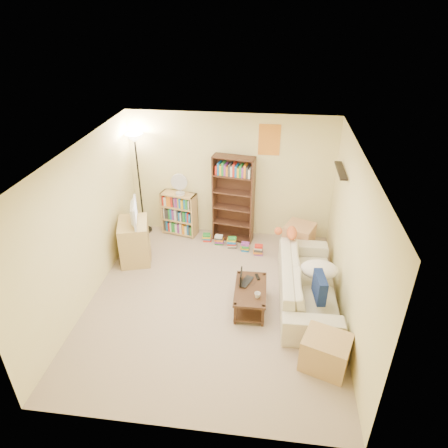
# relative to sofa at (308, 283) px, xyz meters

# --- Properties ---
(room) EXTENTS (4.50, 4.54, 2.52)m
(room) POSITION_rel_sofa_xyz_m (-1.48, -0.24, 1.30)
(room) COLOR #C3AB92
(room) RESTS_ON ground
(sofa) EXTENTS (2.27, 0.98, 0.65)m
(sofa) POSITION_rel_sofa_xyz_m (0.00, 0.00, 0.00)
(sofa) COLOR beige
(sofa) RESTS_ON ground
(navy_pillow) EXTENTS (0.18, 0.44, 0.39)m
(navy_pillow) POSITION_rel_sofa_xyz_m (0.12, -0.48, 0.30)
(navy_pillow) COLOR #12214F
(navy_pillow) RESTS_ON sofa
(cream_blanket) EXTENTS (0.60, 0.43, 0.26)m
(cream_blanket) POSITION_rel_sofa_xyz_m (0.16, 0.06, 0.23)
(cream_blanket) COLOR white
(cream_blanket) RESTS_ON sofa
(tabby_cat) EXTENTS (0.51, 0.19, 0.18)m
(tabby_cat) POSITION_rel_sofa_xyz_m (-0.31, 0.85, 0.41)
(tabby_cat) COLOR #DE612F
(tabby_cat) RESTS_ON sofa
(coffee_table) EXTENTS (0.50, 0.88, 0.39)m
(coffee_table) POSITION_rel_sofa_xyz_m (-0.89, -0.34, -0.08)
(coffee_table) COLOR #3C2417
(coffee_table) RESTS_ON ground
(laptop) EXTENTS (0.46, 0.42, 0.03)m
(laptop) POSITION_rel_sofa_xyz_m (-0.93, -0.22, 0.08)
(laptop) COLOR black
(laptop) RESTS_ON coffee_table
(laptop_screen) EXTENTS (0.02, 0.29, 0.19)m
(laptop_screen) POSITION_rel_sofa_xyz_m (-1.05, -0.22, 0.18)
(laptop_screen) COLOR white
(laptop_screen) RESTS_ON laptop
(mug) EXTENTS (0.13, 0.13, 0.08)m
(mug) POSITION_rel_sofa_xyz_m (-0.78, -0.54, 0.11)
(mug) COLOR silver
(mug) RESTS_ON coffee_table
(tv_remote) EXTENTS (0.10, 0.16, 0.02)m
(tv_remote) POSITION_rel_sofa_xyz_m (-0.80, -0.05, 0.07)
(tv_remote) COLOR black
(tv_remote) RESTS_ON coffee_table
(tv_stand) EXTENTS (0.71, 0.85, 0.78)m
(tv_stand) POSITION_rel_sofa_xyz_m (-3.12, 0.77, 0.07)
(tv_stand) COLOR tan
(tv_stand) RESTS_ON ground
(television) EXTENTS (0.75, 0.48, 0.40)m
(television) POSITION_rel_sofa_xyz_m (-3.12, 0.77, 0.66)
(television) COLOR black
(television) RESTS_ON tv_stand
(tall_bookshelf) EXTENTS (0.83, 0.40, 1.77)m
(tall_bookshelf) POSITION_rel_sofa_xyz_m (-1.39, 1.72, 0.61)
(tall_bookshelf) COLOR #422819
(tall_bookshelf) RESTS_ON ground
(short_bookshelf) EXTENTS (0.75, 0.43, 0.91)m
(short_bookshelf) POSITION_rel_sofa_xyz_m (-2.51, 1.81, 0.13)
(short_bookshelf) COLOR tan
(short_bookshelf) RESTS_ON ground
(desk_fan) EXTENTS (0.32, 0.18, 0.44)m
(desk_fan) POSITION_rel_sofa_xyz_m (-2.46, 1.76, 0.82)
(desk_fan) COLOR silver
(desk_fan) RESTS_ON short_bookshelf
(floor_lamp) EXTENTS (0.36, 0.36, 2.10)m
(floor_lamp) POSITION_rel_sofa_xyz_m (-3.28, 1.81, 1.35)
(floor_lamp) COLOR black
(floor_lamp) RESTS_ON ground
(side_table) EXTENTS (0.66, 0.66, 0.58)m
(side_table) POSITION_rel_sofa_xyz_m (-0.09, 1.42, -0.04)
(side_table) COLOR tan
(side_table) RESTS_ON ground
(end_cabinet) EXTENTS (0.72, 0.66, 0.49)m
(end_cabinet) POSITION_rel_sofa_xyz_m (0.17, -1.36, -0.08)
(end_cabinet) COLOR tan
(end_cabinet) RESTS_ON ground
(book_stacks) EXTENTS (1.24, 0.51, 0.22)m
(book_stacks) POSITION_rel_sofa_xyz_m (-1.35, 1.39, -0.23)
(book_stacks) COLOR red
(book_stacks) RESTS_ON ground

